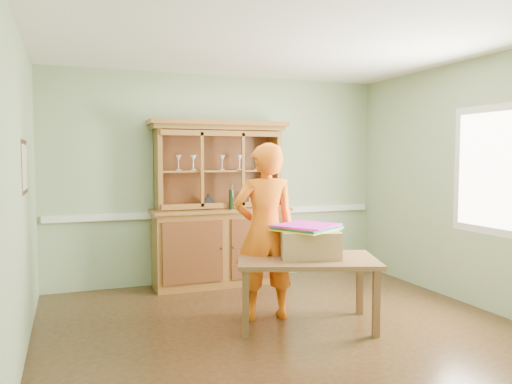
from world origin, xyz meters
name	(u,v)px	position (x,y,z in m)	size (l,w,h in m)	color
floor	(280,326)	(0.00, 0.00, 0.00)	(4.50, 4.50, 0.00)	#4C2F18
ceiling	(281,42)	(0.00, 0.00, 2.70)	(4.50, 4.50, 0.00)	white
wall_back	(221,179)	(0.00, 2.00, 1.35)	(4.50, 4.50, 0.00)	#8BA37A
wall_left	(20,193)	(-2.25, 0.00, 1.35)	(4.00, 4.00, 0.00)	#8BA37A
wall_right	(467,183)	(2.25, 0.00, 1.35)	(4.00, 4.00, 0.00)	#8BA37A
wall_front	(419,206)	(0.00, -2.00, 1.35)	(4.50, 4.50, 0.00)	#8BA37A
chair_rail	(221,213)	(0.00, 1.98, 0.90)	(4.41, 0.05, 0.08)	silver
framed_map	(25,167)	(-2.23, 0.30, 1.55)	(0.03, 0.60, 0.46)	#321D14
window_panel	(487,170)	(2.23, -0.30, 1.50)	(0.03, 0.96, 1.36)	silver
china_hutch	(220,227)	(-0.08, 1.76, 0.74)	(1.78, 0.59, 2.09)	olive
dining_table	(307,266)	(0.25, -0.07, 0.59)	(1.52, 1.19, 0.66)	brown
cardboard_box	(310,243)	(0.30, -0.03, 0.79)	(0.56, 0.45, 0.26)	tan
kite_stack	(307,227)	(0.29, 0.02, 0.95)	(0.71, 0.71, 0.05)	yellow
person	(265,231)	(-0.05, 0.28, 0.89)	(0.65, 0.42, 1.77)	orange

